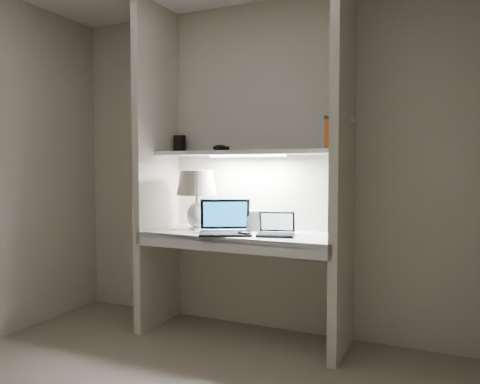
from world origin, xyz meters
The scene contains 17 objects.
back_wall centered at (0.00, 1.50, 1.25)m, with size 3.20×0.01×2.50m, color beige.
alcove_panel_left centered at (-0.73, 1.23, 1.25)m, with size 0.06×0.55×2.50m, color beige.
alcove_panel_right centered at (0.73, 1.23, 1.25)m, with size 0.06×0.55×2.50m, color beige.
desk centered at (0.00, 1.23, 0.75)m, with size 1.40×0.55×0.04m, color white.
desk_apron centered at (0.00, 0.96, 0.72)m, with size 1.46×0.03×0.10m, color silver.
shelf centered at (0.00, 1.32, 1.35)m, with size 1.40×0.36×0.03m, color silver.
strip_light centered at (0.00, 1.32, 1.33)m, with size 0.60×0.04×0.01m, color white.
table_lamp centered at (-0.37, 1.21, 1.07)m, with size 0.31×0.31×0.45m.
laptop_main centered at (-0.08, 1.12, 0.82)m, with size 0.46×0.44×0.24m.
laptop_netbook centered at (0.28, 1.18, 0.81)m, with size 0.30×0.27×0.16m.
speaker centered at (0.06, 1.34, 0.85)m, with size 0.11×0.08×0.15m, color silver.
mouse centered at (0.09, 1.06, 0.79)m, with size 0.11×0.07×0.04m, color black.
cable_coil centered at (-0.05, 1.20, 0.78)m, with size 0.09×0.09×0.01m, color black.
sticky_note centered at (-0.54, 1.16, 0.77)m, with size 0.06×0.06×0.00m, color #FBF834.
book_row centered at (0.65, 1.39, 1.48)m, with size 0.22×0.16×0.23m.
shelf_box centered at (-0.64, 1.42, 1.43)m, with size 0.08×0.06×0.14m, color black.
shelf_gadget centered at (-0.23, 1.34, 1.39)m, with size 0.11×0.08×0.05m, color black.
Camera 1 is at (1.38, -1.85, 1.24)m, focal length 35.00 mm.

